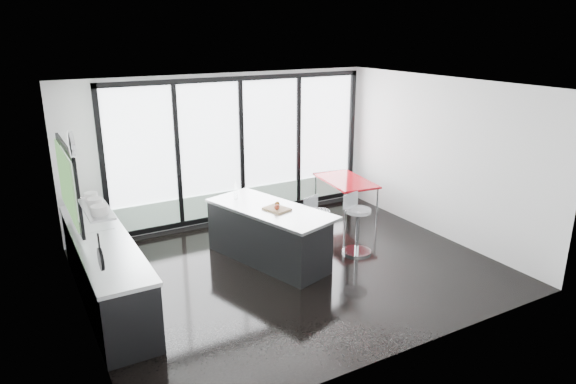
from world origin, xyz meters
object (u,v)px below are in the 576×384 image
island (268,234)px  bar_stool_near (358,231)px  red_table (345,197)px  bar_stool_far (318,232)px

island → bar_stool_near: bearing=-17.9°
island → red_table: size_ratio=1.69×
island → bar_stool_near: island is taller
bar_stool_far → island: bearing=151.8°
bar_stool_near → bar_stool_far: (-0.56, 0.33, -0.02)m
island → bar_stool_far: bearing=-8.8°
bar_stool_far → red_table: (1.43, 1.24, 0.00)m
bar_stool_near → red_table: (0.87, 1.57, -0.02)m
island → bar_stool_near: size_ratio=3.02×
bar_stool_far → bar_stool_near: bearing=-49.4°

